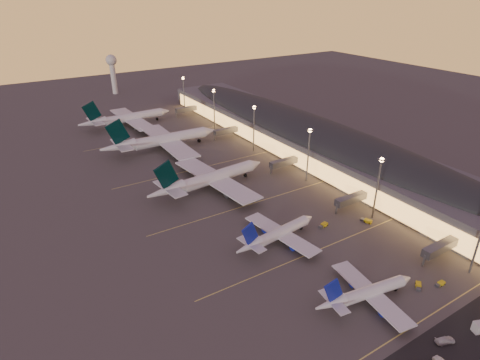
% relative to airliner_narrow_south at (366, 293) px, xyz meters
% --- Properties ---
extents(ground, '(700.00, 700.00, 0.00)m').
position_rel_airliner_narrow_south_xyz_m(ground, '(2.97, 31.30, -3.13)').
color(ground, '#413E3C').
extents(airliner_narrow_south, '(33.91, 30.58, 12.12)m').
position_rel_airliner_narrow_south_xyz_m(airliner_narrow_south, '(0.00, 0.00, 0.00)').
color(airliner_narrow_south, silver).
rests_on(airliner_narrow_south, ground).
extents(airliner_narrow_north, '(36.96, 33.26, 13.20)m').
position_rel_airliner_narrow_south_xyz_m(airliner_narrow_north, '(-3.47, 37.93, 0.28)').
color(airliner_narrow_north, silver).
rests_on(airliner_narrow_north, ground).
extents(airliner_wide_near, '(60.42, 55.34, 19.32)m').
position_rel_airliner_narrow_south_xyz_m(airliner_wide_near, '(-4.01, 88.17, 1.84)').
color(airliner_wide_near, silver).
rests_on(airliner_wide_near, ground).
extents(airliner_wide_mid, '(67.04, 60.85, 21.50)m').
position_rel_airliner_narrow_south_xyz_m(airliner_wide_mid, '(-3.59, 145.70, 2.40)').
color(airliner_wide_mid, silver).
rests_on(airliner_wide_mid, ground).
extents(airliner_wide_far, '(61.49, 56.00, 19.69)m').
position_rel_airliner_narrow_south_xyz_m(airliner_wide_far, '(-6.52, 198.54, 1.94)').
color(airliner_wide_far, silver).
rests_on(airliner_wide_far, ground).
extents(terminal_building, '(56.35, 255.00, 17.46)m').
position_rel_airliner_narrow_south_xyz_m(terminal_building, '(64.81, 103.77, 5.65)').
color(terminal_building, '#4F5055').
rests_on(terminal_building, ground).
extents(light_masts, '(2.20, 217.20, 25.90)m').
position_rel_airliner_narrow_south_xyz_m(light_masts, '(38.97, 96.30, 14.42)').
color(light_masts, slate).
rests_on(light_masts, ground).
extents(radar_tower, '(9.00, 9.00, 32.50)m').
position_rel_airliner_narrow_south_xyz_m(radar_tower, '(12.97, 291.30, 18.74)').
color(radar_tower, silver).
rests_on(radar_tower, ground).
extents(service_lane, '(260.00, 16.00, 0.01)m').
position_rel_airliner_narrow_south_xyz_m(service_lane, '(2.97, -24.70, -3.13)').
color(service_lane, black).
rests_on(service_lane, ground).
extents(lane_markings, '(90.00, 180.36, 0.00)m').
position_rel_airliner_narrow_south_xyz_m(lane_markings, '(2.97, 71.30, -3.12)').
color(lane_markings, '#D8C659').
rests_on(lane_markings, ground).
extents(baggage_tug_a, '(3.43, 1.59, 1.01)m').
position_rel_airliner_narrow_south_xyz_m(baggage_tug_a, '(25.41, -7.44, -2.67)').
color(baggage_tug_a, yellow).
rests_on(baggage_tug_a, ground).
extents(baggage_tug_b, '(3.82, 3.45, 1.11)m').
position_rel_airliner_narrow_south_xyz_m(baggage_tug_b, '(18.79, -4.46, -2.62)').
color(baggage_tug_b, yellow).
rests_on(baggage_tug_b, ground).
extents(baggage_tug_c, '(4.39, 2.42, 1.24)m').
position_rel_airliner_narrow_south_xyz_m(baggage_tug_c, '(17.99, 36.80, -2.57)').
color(baggage_tug_c, yellow).
rests_on(baggage_tug_c, ground).
extents(baggage_tug_d, '(2.83, 4.50, 1.25)m').
position_rel_airliner_narrow_south_xyz_m(baggage_tug_d, '(34.52, 30.21, -2.56)').
color(baggage_tug_d, yellow).
rests_on(baggage_tug_d, ground).
extents(service_van_e, '(5.73, 3.79, 1.54)m').
position_rel_airliner_narrow_south_xyz_m(service_van_e, '(6.17, -21.53, -2.36)').
color(service_van_e, silver).
rests_on(service_van_e, ground).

